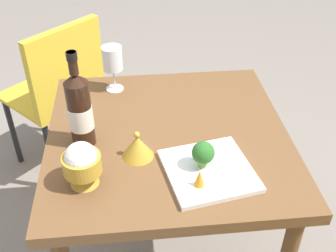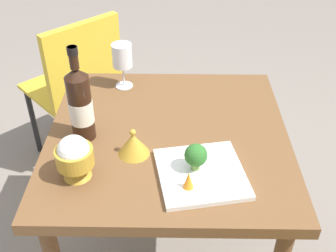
{
  "view_description": "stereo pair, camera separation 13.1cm",
  "coord_description": "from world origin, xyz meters",
  "px_view_note": "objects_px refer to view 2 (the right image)",
  "views": [
    {
      "loc": [
        -1.11,
        0.11,
        1.58
      ],
      "look_at": [
        0.0,
        0.0,
        0.76
      ],
      "focal_mm": 44.61,
      "sensor_mm": 36.0,
      "label": 1
    },
    {
      "loc": [
        -1.11,
        -0.02,
        1.58
      ],
      "look_at": [
        0.0,
        0.0,
        0.76
      ],
      "focal_mm": 44.61,
      "sensor_mm": 36.0,
      "label": 2
    }
  ],
  "objects_px": {
    "wine_bottle": "(80,104)",
    "rice_bowl_lid": "(133,144)",
    "broccoli_floret": "(196,156)",
    "wine_glass": "(122,57)",
    "serving_plate": "(201,174)",
    "rice_bowl": "(75,157)",
    "carrot_garnish_left": "(188,180)",
    "chair_by_wall": "(79,80)"
  },
  "relations": [
    {
      "from": "wine_bottle",
      "to": "rice_bowl_lid",
      "type": "height_order",
      "value": "wine_bottle"
    },
    {
      "from": "rice_bowl",
      "to": "rice_bowl_lid",
      "type": "xyz_separation_m",
      "value": [
        0.1,
        -0.16,
        -0.04
      ]
    },
    {
      "from": "chair_by_wall",
      "to": "carrot_garnish_left",
      "type": "distance_m",
      "value": 1.12
    },
    {
      "from": "serving_plate",
      "to": "chair_by_wall",
      "type": "bearing_deg",
      "value": 31.89
    },
    {
      "from": "serving_plate",
      "to": "broccoli_floret",
      "type": "xyz_separation_m",
      "value": [
        0.01,
        0.02,
        0.06
      ]
    },
    {
      "from": "broccoli_floret",
      "to": "wine_glass",
      "type": "bearing_deg",
      "value": 27.9
    },
    {
      "from": "rice_bowl_lid",
      "to": "carrot_garnish_left",
      "type": "height_order",
      "value": "rice_bowl_lid"
    },
    {
      "from": "chair_by_wall",
      "to": "serving_plate",
      "type": "bearing_deg",
      "value": -101.78
    },
    {
      "from": "wine_bottle",
      "to": "serving_plate",
      "type": "xyz_separation_m",
      "value": [
        -0.18,
        -0.38,
        -0.12
      ]
    },
    {
      "from": "serving_plate",
      "to": "rice_bowl_lid",
      "type": "bearing_deg",
      "value": 64.42
    },
    {
      "from": "wine_bottle",
      "to": "wine_glass",
      "type": "height_order",
      "value": "wine_bottle"
    },
    {
      "from": "wine_glass",
      "to": "rice_bowl",
      "type": "bearing_deg",
      "value": 170.44
    },
    {
      "from": "rice_bowl_lid",
      "to": "carrot_garnish_left",
      "type": "xyz_separation_m",
      "value": [
        -0.16,
        -0.17,
        0.01
      ]
    },
    {
      "from": "wine_glass",
      "to": "broccoli_floret",
      "type": "bearing_deg",
      "value": -152.1
    },
    {
      "from": "wine_bottle",
      "to": "carrot_garnish_left",
      "type": "distance_m",
      "value": 0.43
    },
    {
      "from": "wine_glass",
      "to": "rice_bowl",
      "type": "distance_m",
      "value": 0.52
    },
    {
      "from": "wine_glass",
      "to": "serving_plate",
      "type": "height_order",
      "value": "wine_glass"
    },
    {
      "from": "rice_bowl_lid",
      "to": "serving_plate",
      "type": "distance_m",
      "value": 0.23
    },
    {
      "from": "serving_plate",
      "to": "broccoli_floret",
      "type": "height_order",
      "value": "broccoli_floret"
    },
    {
      "from": "wine_bottle",
      "to": "rice_bowl_lid",
      "type": "relative_size",
      "value": 3.25
    },
    {
      "from": "rice_bowl",
      "to": "rice_bowl_lid",
      "type": "relative_size",
      "value": 1.42
    },
    {
      "from": "rice_bowl",
      "to": "broccoli_floret",
      "type": "bearing_deg",
      "value": -86.83
    },
    {
      "from": "carrot_garnish_left",
      "to": "chair_by_wall",
      "type": "bearing_deg",
      "value": 28.31
    },
    {
      "from": "wine_bottle",
      "to": "rice_bowl",
      "type": "xyz_separation_m",
      "value": [
        -0.19,
        -0.01,
        -0.05
      ]
    },
    {
      "from": "chair_by_wall",
      "to": "carrot_garnish_left",
      "type": "bearing_deg",
      "value": -105.36
    },
    {
      "from": "rice_bowl",
      "to": "rice_bowl_lid",
      "type": "distance_m",
      "value": 0.19
    },
    {
      "from": "wine_bottle",
      "to": "chair_by_wall",
      "type": "bearing_deg",
      "value": 14.23
    },
    {
      "from": "broccoli_floret",
      "to": "rice_bowl_lid",
      "type": "bearing_deg",
      "value": 65.67
    },
    {
      "from": "wine_glass",
      "to": "rice_bowl_lid",
      "type": "relative_size",
      "value": 1.79
    },
    {
      "from": "chair_by_wall",
      "to": "wine_glass",
      "type": "relative_size",
      "value": 4.75
    },
    {
      "from": "rice_bowl_lid",
      "to": "serving_plate",
      "type": "bearing_deg",
      "value": -115.58
    },
    {
      "from": "rice_bowl_lid",
      "to": "carrot_garnish_left",
      "type": "distance_m",
      "value": 0.23
    },
    {
      "from": "wine_glass",
      "to": "rice_bowl",
      "type": "height_order",
      "value": "wine_glass"
    },
    {
      "from": "chair_by_wall",
      "to": "broccoli_floret",
      "type": "relative_size",
      "value": 9.91
    },
    {
      "from": "rice_bowl",
      "to": "broccoli_floret",
      "type": "xyz_separation_m",
      "value": [
        0.02,
        -0.35,
        -0.01
      ]
    },
    {
      "from": "rice_bowl",
      "to": "carrot_garnish_left",
      "type": "xyz_separation_m",
      "value": [
        -0.06,
        -0.33,
        -0.03
      ]
    },
    {
      "from": "rice_bowl_lid",
      "to": "wine_glass",
      "type": "bearing_deg",
      "value": 10.0
    },
    {
      "from": "wine_bottle",
      "to": "serving_plate",
      "type": "relative_size",
      "value": 1.11
    },
    {
      "from": "wine_bottle",
      "to": "broccoli_floret",
      "type": "xyz_separation_m",
      "value": [
        -0.17,
        -0.36,
        -0.06
      ]
    },
    {
      "from": "chair_by_wall",
      "to": "rice_bowl",
      "type": "relative_size",
      "value": 6.0
    },
    {
      "from": "chair_by_wall",
      "to": "carrot_garnish_left",
      "type": "height_order",
      "value": "chair_by_wall"
    },
    {
      "from": "wine_glass",
      "to": "broccoli_floret",
      "type": "xyz_separation_m",
      "value": [
        -0.49,
        -0.26,
        -0.06
      ]
    }
  ]
}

